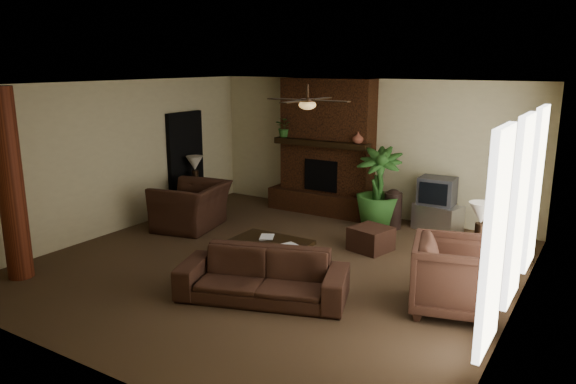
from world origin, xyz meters
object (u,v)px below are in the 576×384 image
Objects in this scene: ottoman at (371,239)px; side_table_right at (474,263)px; side_table_left at (195,199)px; coffee_table at (272,244)px; lamp_right at (481,216)px; armchair_right at (455,273)px; tv_stand at (438,217)px; armchair_left at (191,199)px; sofa at (263,268)px; floor_plant at (378,205)px; log_column at (11,185)px; lamp_left at (195,165)px; floor_vase at (393,206)px.

ottoman is 1.86m from side_table_right.
ottoman is 1.09× the size of side_table_left.
ottoman is at bearing -3.72° from side_table_left.
lamp_right is (2.87, 1.02, 0.63)m from coffee_table.
armchair_right is 3.55m from tv_stand.
coffee_table is at bearing 57.36° from armchair_left.
sofa is 3.11m from side_table_right.
tv_stand is 2.64m from lamp_right.
armchair_right reaches higher than sofa.
sofa is 3.47× the size of lamp_right.
coffee_table is at bearing -101.80° from floor_plant.
log_column reaches higher than lamp_left.
log_column reaches higher than lamp_right.
floor_plant is at bearing 22.82° from armchair_right.
floor_plant reaches higher than tv_stand.
armchair_right is 1.91× the size of side_table_left.
ottoman is 1.09× the size of side_table_right.
lamp_left is at bearing -155.07° from armchair_left.
floor_plant is (-0.28, -0.08, 0.00)m from floor_vase.
armchair_left is at bearing -148.66° from floor_vase.
tv_stand is (1.64, 3.23, -0.12)m from coffee_table.
floor_plant is (0.04, 3.87, -0.01)m from sofa.
tv_stand is (4.59, 5.55, -1.15)m from log_column.
side_table_left is at bearing 176.28° from ottoman.
lamp_left is (-4.17, 0.32, 0.80)m from ottoman.
side_table_right is at bearing 133.67° from lamp_right.
armchair_right is 1.19m from side_table_right.
lamp_right is at bearing -16.46° from armchair_right.
armchair_left is 3.58m from floor_plant.
armchair_right is 1.62× the size of lamp_left.
ottoman is at bearing -71.73° from floor_plant.
sofa is at bearing -62.36° from coffee_table.
armchair_left is 5.26m from side_table_right.
lamp_right reaches higher than ottoman.
side_table_right is at bearing -14.00° from armchair_right.
lamp_left reaches higher than floor_vase.
tv_stand is at bearing 69.93° from ottoman.
coffee_table is 3.02m from side_table_right.
log_column reaches higher than armchair_left.
floor_vase is 0.50× the size of floor_plant.
lamp_right is (1.86, -0.50, 0.80)m from ottoman.
side_table_left is at bearing -153.67° from armchair_left.
log_column is 5.09× the size of side_table_right.
tv_stand is at bearing 23.43° from floor_vase.
tv_stand is (0.63, 1.72, 0.05)m from ottoman.
coffee_table is 2.00× the size of ottoman.
lamp_right is at bearing -46.33° from side_table_right.
lamp_left is (-0.20, 4.15, -0.40)m from log_column.
sofa is at bearing -37.97° from lamp_left.
lamp_left and lamp_right have the same top height.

